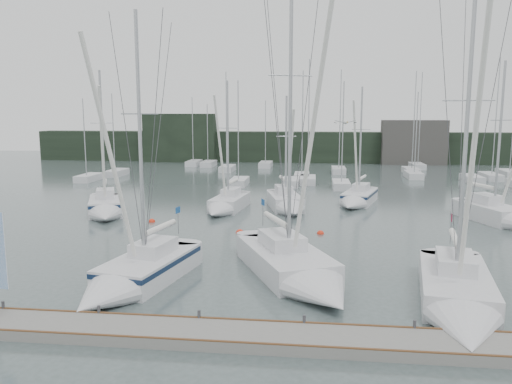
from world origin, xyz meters
The scene contains 18 objects.
ground centered at (0.00, 0.00, 0.00)m, with size 160.00×160.00×0.00m, color #435150.
dock centered at (0.00, -5.00, 0.20)m, with size 24.00×2.00×0.40m, color slate.
far_treeline centered at (0.00, 62.00, 2.50)m, with size 90.00×4.00×5.00m, color black.
far_building_left centered at (-20.00, 60.00, 4.00)m, with size 12.00×3.00×8.00m, color black.
far_building_right centered at (18.00, 60.00, 3.50)m, with size 10.00×3.00×7.00m, color #403D3A.
mast_forest centered at (3.14, 42.70, 0.49)m, with size 53.82×25.71×14.80m.
sailboat_near_left centered at (-6.08, -0.33, 0.57)m, with size 4.48×9.07×13.68m.
sailboat_near_center centered at (1.78, 1.16, 0.57)m, with size 7.01×10.45×16.87m.
sailboat_near_right centered at (8.23, -1.64, 0.54)m, with size 4.57×10.29×14.64m.
sailboat_mid_a centered at (-14.10, 15.51, 0.62)m, with size 5.13×7.69×12.24m.
sailboat_mid_b centered at (-5.02, 18.34, 0.52)m, with size 3.19×7.79×11.48m.
sailboat_mid_c centered at (0.17, 19.17, 0.57)m, with size 4.05×7.67×10.29m.
sailboat_mid_d centered at (6.10, 22.62, 0.54)m, with size 4.41×7.83×11.18m.
sailboat_mid_e centered at (16.23, 15.97, 0.60)m, with size 5.17×8.10×12.68m.
buoy_a centered at (-2.68, 11.13, 0.00)m, with size 0.56×0.56×0.56m, color red.
buoy_b centered at (2.80, 11.59, 0.00)m, with size 0.48×0.48×0.48m, color red.
buoy_c centered at (-9.81, 13.92, 0.00)m, with size 0.50×0.50×0.50m, color red.
seagull centered at (3.49, -1.02, 7.77)m, with size 0.87×0.48×0.18m.
Camera 1 is at (2.23, -21.73, 8.14)m, focal length 35.00 mm.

